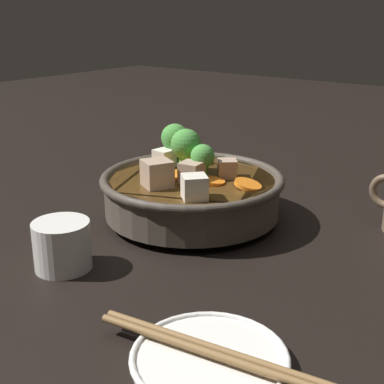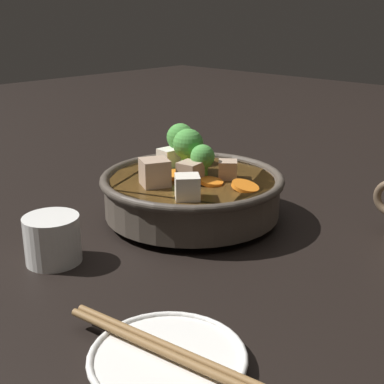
% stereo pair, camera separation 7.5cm
% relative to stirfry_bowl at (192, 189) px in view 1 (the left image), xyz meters
% --- Properties ---
extents(ground_plane, '(3.00, 3.00, 0.00)m').
position_rel_stirfry_bowl_xyz_m(ground_plane, '(-0.00, 0.00, -0.04)').
color(ground_plane, black).
extents(stirfry_bowl, '(0.26, 0.26, 0.12)m').
position_rel_stirfry_bowl_xyz_m(stirfry_bowl, '(0.00, 0.00, 0.00)').
color(stirfry_bowl, '#51473D').
rests_on(stirfry_bowl, ground_plane).
extents(side_saucer, '(0.13, 0.13, 0.01)m').
position_rel_stirfry_bowl_xyz_m(side_saucer, '(-0.21, 0.25, -0.04)').
color(side_saucer, white).
rests_on(side_saucer, ground_plane).
extents(tea_cup, '(0.07, 0.07, 0.06)m').
position_rel_stirfry_bowl_xyz_m(tea_cup, '(0.02, 0.21, -0.01)').
color(tea_cup, white).
rests_on(tea_cup, ground_plane).
extents(chopsticks_pair, '(0.21, 0.05, 0.01)m').
position_rel_stirfry_bowl_xyz_m(chopsticks_pair, '(-0.21, 0.25, -0.03)').
color(chopsticks_pair, olive).
rests_on(chopsticks_pair, side_saucer).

